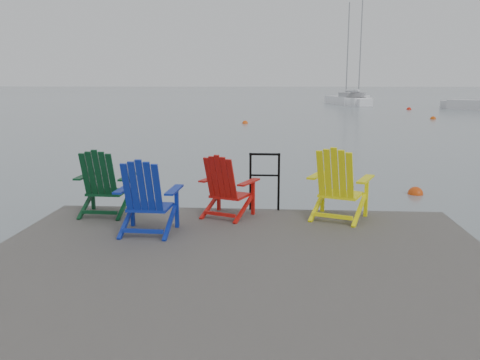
# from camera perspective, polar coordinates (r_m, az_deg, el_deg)

# --- Properties ---
(ground) EXTENTS (400.00, 400.00, 0.00)m
(ground) POSITION_cam_1_polar(r_m,az_deg,el_deg) (5.86, -0.41, -14.08)
(ground) COLOR slate
(ground) RESTS_ON ground
(dock) EXTENTS (6.00, 5.00, 1.40)m
(dock) POSITION_cam_1_polar(r_m,az_deg,el_deg) (5.73, -0.42, -10.93)
(dock) COLOR #292725
(dock) RESTS_ON ground
(handrail) EXTENTS (0.48, 0.04, 0.90)m
(handrail) POSITION_cam_1_polar(r_m,az_deg,el_deg) (7.88, 2.78, 0.46)
(handrail) COLOR black
(handrail) RESTS_ON dock
(chair_green) EXTENTS (0.81, 0.75, 1.00)m
(chair_green) POSITION_cam_1_polar(r_m,az_deg,el_deg) (7.84, -15.06, -0.25)
(chair_green) COLOR #0A381B
(chair_green) RESTS_ON dock
(chair_blue) EXTENTS (0.82, 0.77, 1.00)m
(chair_blue) POSITION_cam_1_polar(r_m,az_deg,el_deg) (6.76, -10.41, -1.81)
(chair_blue) COLOR #0E2598
(chair_blue) RESTS_ON dock
(chair_red) EXTENTS (0.90, 0.87, 0.94)m
(chair_red) POSITION_cam_1_polar(r_m,az_deg,el_deg) (7.47, -1.55, -0.66)
(chair_red) COLOR red
(chair_red) RESTS_ON dock
(chair_yellow) EXTENTS (1.02, 0.98, 1.06)m
(chair_yellow) POSITION_cam_1_polar(r_m,az_deg,el_deg) (7.46, 11.01, -0.39)
(chair_yellow) COLOR #FFF90E
(chair_yellow) RESTS_ON dock
(sailboat_near) EXTENTS (4.11, 7.86, 10.61)m
(sailboat_near) POSITION_cam_1_polar(r_m,az_deg,el_deg) (55.00, 11.96, 8.67)
(sailboat_near) COLOR white
(sailboat_near) RESTS_ON ground
(sailboat_mid) EXTENTS (3.84, 8.29, 11.13)m
(sailboat_mid) POSITION_cam_1_polar(r_m,az_deg,el_deg) (56.33, 13.10, 8.68)
(sailboat_mid) COLOR white
(sailboat_mid) RESTS_ON ground
(buoy_a) EXTENTS (0.34, 0.34, 0.34)m
(buoy_a) POSITION_cam_1_polar(r_m,az_deg,el_deg) (11.99, 19.09, -1.51)
(buoy_a) COLOR #D2410C
(buoy_a) RESTS_ON ground
(buoy_b) EXTENTS (0.35, 0.35, 0.35)m
(buoy_b) POSITION_cam_1_polar(r_m,az_deg,el_deg) (30.05, 0.57, 6.37)
(buoy_b) COLOR #F0520E
(buoy_b) RESTS_ON ground
(buoy_c) EXTENTS (0.38, 0.38, 0.38)m
(buoy_c) POSITION_cam_1_polar(r_m,az_deg,el_deg) (35.75, 20.86, 6.41)
(buoy_c) COLOR #CC4B0C
(buoy_c) RESTS_ON ground
(buoy_d) EXTENTS (0.41, 0.41, 0.41)m
(buoy_d) POSITION_cam_1_polar(r_m,az_deg,el_deg) (46.79, 18.44, 7.52)
(buoy_d) COLOR red
(buoy_d) RESTS_ON ground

